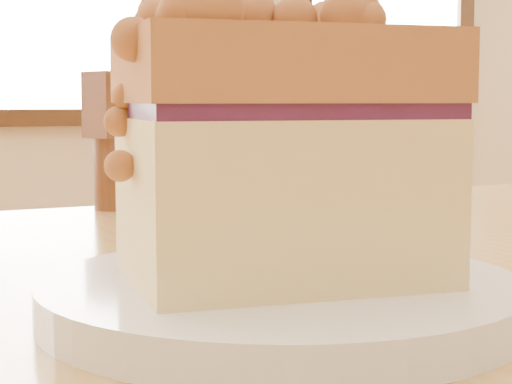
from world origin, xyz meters
TOP-DOWN VIEW (x-y plane):
  - entry_door at (2.30, 3.98)m, footprint 1.08×0.06m
  - plate at (0.05, 0.10)m, footprint 0.21×0.21m
  - cake_slice at (0.05, 0.10)m, footprint 0.15×0.11m

SIDE VIEW (x-z plane):
  - plate at x=0.05m, z-range 0.75..0.77m
  - cake_slice at x=0.05m, z-range 0.76..0.89m
  - entry_door at x=2.30m, z-range 0.05..2.34m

